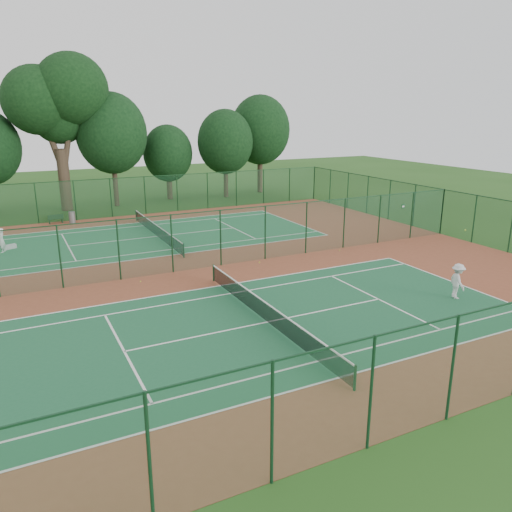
{
  "coord_description": "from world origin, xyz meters",
  "views": [
    {
      "loc": [
        -9.75,
        -27.36,
        9.17
      ],
      "look_at": [
        1.93,
        -4.05,
        1.6
      ],
      "focal_mm": 35.0,
      "sensor_mm": 36.0,
      "label": 1
    }
  ],
  "objects_px": {
    "player_near": "(458,281)",
    "big_tree": "(57,100)",
    "bench": "(56,219)",
    "player_far": "(2,240)",
    "kit_bag": "(10,247)",
    "trash_bin": "(72,217)"
  },
  "relations": [
    {
      "from": "player_far",
      "to": "kit_bag",
      "type": "xyz_separation_m",
      "value": [
        0.44,
        0.75,
        -0.68
      ]
    },
    {
      "from": "player_near",
      "to": "bench",
      "type": "distance_m",
      "value": 32.44
    },
    {
      "from": "player_near",
      "to": "kit_bag",
      "type": "bearing_deg",
      "value": 63.96
    },
    {
      "from": "player_far",
      "to": "big_tree",
      "type": "bearing_deg",
      "value": 177.94
    },
    {
      "from": "bench",
      "to": "player_far",
      "type": "bearing_deg",
      "value": -121.74
    },
    {
      "from": "player_far",
      "to": "bench",
      "type": "relative_size",
      "value": 1.27
    },
    {
      "from": "trash_bin",
      "to": "kit_bag",
      "type": "height_order",
      "value": "trash_bin"
    },
    {
      "from": "big_tree",
      "to": "bench",
      "type": "bearing_deg",
      "value": -105.57
    },
    {
      "from": "bench",
      "to": "big_tree",
      "type": "bearing_deg",
      "value": 69.85
    },
    {
      "from": "big_tree",
      "to": "player_far",
      "type": "bearing_deg",
      "value": -112.39
    },
    {
      "from": "trash_bin",
      "to": "kit_bag",
      "type": "bearing_deg",
      "value": -125.52
    },
    {
      "from": "big_tree",
      "to": "kit_bag",
      "type": "bearing_deg",
      "value": -111.92
    },
    {
      "from": "trash_bin",
      "to": "kit_bag",
      "type": "xyz_separation_m",
      "value": [
        -4.99,
        -6.99,
        -0.32
      ]
    },
    {
      "from": "trash_bin",
      "to": "big_tree",
      "type": "bearing_deg",
      "value": 86.26
    },
    {
      "from": "kit_bag",
      "to": "player_near",
      "type": "bearing_deg",
      "value": -69.83
    },
    {
      "from": "player_near",
      "to": "big_tree",
      "type": "relative_size",
      "value": 0.13
    },
    {
      "from": "player_near",
      "to": "big_tree",
      "type": "xyz_separation_m",
      "value": [
        -14.72,
        34.1,
        9.28
      ]
    },
    {
      "from": "bench",
      "to": "big_tree",
      "type": "xyz_separation_m",
      "value": [
        1.71,
        6.14,
        9.79
      ]
    },
    {
      "from": "trash_bin",
      "to": "player_far",
      "type": "bearing_deg",
      "value": -125.04
    },
    {
      "from": "trash_bin",
      "to": "big_tree",
      "type": "relative_size",
      "value": 0.07
    },
    {
      "from": "player_near",
      "to": "bench",
      "type": "bearing_deg",
      "value": 50.12
    },
    {
      "from": "player_near",
      "to": "trash_bin",
      "type": "xyz_separation_m",
      "value": [
        -15.14,
        27.64,
        -0.44
      ]
    }
  ]
}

